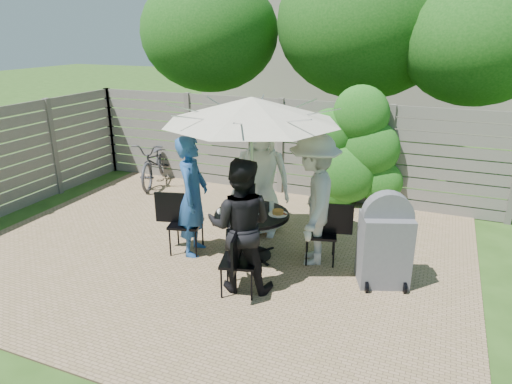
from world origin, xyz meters
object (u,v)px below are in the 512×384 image
at_px(chair_left, 185,235).
at_px(bicycle, 155,162).
at_px(plate_left, 226,210).
at_px(glass_back, 248,201).
at_px(chair_back, 262,213).
at_px(person_left, 193,197).
at_px(patio_table, 252,226).
at_px(plate_front, 247,222).
at_px(chair_right, 321,245).
at_px(syrup_jug, 248,206).
at_px(umbrella, 252,110).
at_px(person_right, 314,200).
at_px(glass_right, 272,207).
at_px(person_back, 261,177).
at_px(chair_front, 239,274).
at_px(plate_back, 256,202).
at_px(glass_front, 257,216).
at_px(plate_right, 278,213).
at_px(coffee_cup, 261,204).
at_px(bbq_grill, 385,243).
at_px(glass_left, 232,210).
at_px(person_front, 240,226).

xyz_separation_m(chair_left, bicycle, (-2.19, 2.51, 0.19)).
relative_size(plate_left, glass_back, 1.86).
height_order(chair_back, person_left, person_left).
relative_size(patio_table, glass_back, 8.74).
relative_size(chair_back, plate_front, 3.51).
bearing_deg(chair_right, syrup_jug, -3.11).
relative_size(umbrella, person_right, 1.53).
relative_size(person_right, glass_right, 12.96).
relative_size(person_back, chair_left, 2.05).
bearing_deg(person_back, chair_front, -89.99).
distance_m(chair_right, plate_back, 1.12).
xyz_separation_m(person_back, glass_front, (0.35, -1.04, -0.18)).
relative_size(person_back, chair_right, 2.12).
xyz_separation_m(person_right, plate_right, (-0.46, -0.11, -0.22)).
bearing_deg(glass_back, patio_table, -54.60).
xyz_separation_m(plate_right, coffee_cup, (-0.30, 0.15, 0.04)).
distance_m(patio_table, person_back, 0.95).
distance_m(plate_left, bicycle, 3.66).
bearing_deg(person_left, person_right, -90.00).
relative_size(plate_left, glass_front, 1.86).
height_order(plate_left, glass_right, glass_right).
relative_size(person_back, bbq_grill, 1.50).
xyz_separation_m(plate_back, plate_right, (0.43, -0.27, 0.00)).
bearing_deg(glass_back, plate_right, -15.78).
xyz_separation_m(glass_back, glass_right, (0.39, -0.07, 0.00)).
height_order(person_back, plate_back, person_back).
height_order(chair_back, bbq_grill, bbq_grill).
bearing_deg(person_right, person_left, -90.00).
distance_m(chair_left, glass_back, 1.01).
bearing_deg(plate_left, glass_front, -15.78).
bearing_deg(chair_front, person_left, 39.96).
relative_size(umbrella, syrup_jug, 17.40).
distance_m(person_back, person_right, 1.17).
bearing_deg(coffee_cup, glass_left, -124.51).
relative_size(person_left, chair_right, 1.98).
bearing_deg(plate_right, person_front, -100.05).
xyz_separation_m(glass_left, coffee_cup, (0.27, 0.40, -0.01)).
bearing_deg(glass_right, coffee_cup, 157.60).
bearing_deg(chair_back, bbq_grill, 50.27).
relative_size(person_left, glass_left, 12.23).
bearing_deg(patio_table, person_right, 13.40).
xyz_separation_m(chair_front, syrup_jug, (-0.29, 0.97, 0.49)).
distance_m(plate_front, bbq_grill, 1.74).
xyz_separation_m(chair_back, syrup_jug, (0.15, -0.90, 0.47)).
xyz_separation_m(person_left, bicycle, (-2.33, 2.48, -0.39)).
height_order(plate_right, bbq_grill, bbq_grill).
bearing_deg(glass_back, chair_back, 94.96).
bearing_deg(glass_back, chair_front, -71.70).
xyz_separation_m(chair_right, bbq_grill, (0.85, -0.26, 0.30)).
xyz_separation_m(chair_left, plate_back, (0.86, 0.57, 0.42)).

